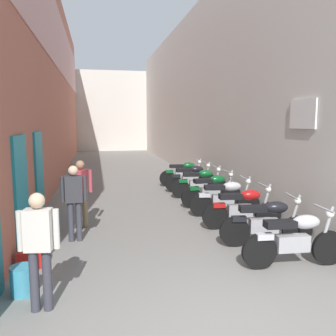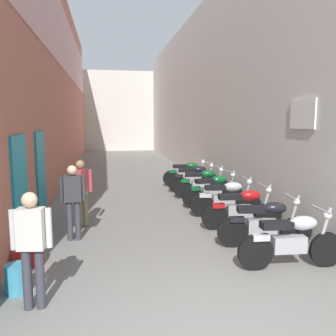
% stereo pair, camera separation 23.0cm
% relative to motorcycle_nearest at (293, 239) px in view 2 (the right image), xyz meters
% --- Properties ---
extents(ground_plane, '(41.45, 41.45, 0.00)m').
position_rel_motorcycle_nearest_xyz_m(ground_plane, '(-1.87, 9.12, -0.50)').
color(ground_plane, slate).
extents(building_left, '(0.45, 25.45, 8.14)m').
position_rel_motorcycle_nearest_xyz_m(building_left, '(-4.87, 11.07, 3.61)').
color(building_left, '#B76651').
rests_on(building_left, ground).
extents(building_right, '(0.45, 25.45, 7.22)m').
position_rel_motorcycle_nearest_xyz_m(building_right, '(1.14, 11.12, 3.11)').
color(building_right, beige).
rests_on(building_right, ground).
extents(building_far_end, '(8.62, 2.00, 6.45)m').
position_rel_motorcycle_nearest_xyz_m(building_far_end, '(-1.87, 24.85, 2.72)').
color(building_far_end, beige).
rests_on(building_far_end, ground).
extents(motorcycle_nearest, '(1.85, 0.58, 1.04)m').
position_rel_motorcycle_nearest_xyz_m(motorcycle_nearest, '(0.00, 0.00, 0.00)').
color(motorcycle_nearest, black).
rests_on(motorcycle_nearest, ground).
extents(motorcycle_second, '(1.84, 0.58, 1.04)m').
position_rel_motorcycle_nearest_xyz_m(motorcycle_second, '(-0.00, 1.02, 0.00)').
color(motorcycle_second, black).
rests_on(motorcycle_second, ground).
extents(motorcycle_third, '(1.85, 0.58, 1.04)m').
position_rel_motorcycle_nearest_xyz_m(motorcycle_third, '(-0.00, 2.18, 0.00)').
color(motorcycle_third, black).
rests_on(motorcycle_third, ground).
extents(motorcycle_fourth, '(1.85, 0.58, 1.04)m').
position_rel_motorcycle_nearest_xyz_m(motorcycle_fourth, '(-0.00, 3.28, 0.00)').
color(motorcycle_fourth, black).
rests_on(motorcycle_fourth, ground).
extents(motorcycle_fifth, '(1.85, 0.58, 1.04)m').
position_rel_motorcycle_nearest_xyz_m(motorcycle_fifth, '(-0.00, 4.34, 0.00)').
color(motorcycle_fifth, black).
rests_on(motorcycle_fifth, ground).
extents(motorcycle_sixth, '(1.85, 0.58, 1.04)m').
position_rel_motorcycle_nearest_xyz_m(motorcycle_sixth, '(-0.00, 5.50, 0.00)').
color(motorcycle_sixth, black).
rests_on(motorcycle_sixth, ground).
extents(motorcycle_seventh, '(1.85, 0.58, 1.04)m').
position_rel_motorcycle_nearest_xyz_m(motorcycle_seventh, '(0.00, 6.51, 0.00)').
color(motorcycle_seventh, black).
rests_on(motorcycle_seventh, ground).
extents(motorcycle_eighth, '(1.85, 0.58, 1.04)m').
position_rel_motorcycle_nearest_xyz_m(motorcycle_eighth, '(0.00, 7.59, 0.00)').
color(motorcycle_eighth, black).
rests_on(motorcycle_eighth, ground).
extents(pedestrian_by_doorway, '(0.52, 0.25, 1.57)m').
position_rel_motorcycle_nearest_xyz_m(pedestrian_by_doorway, '(-4.00, -0.58, 0.42)').
color(pedestrian_by_doorway, '#383842').
rests_on(pedestrian_by_doorway, ground).
extents(pedestrian_mid_alley, '(0.52, 0.21, 1.57)m').
position_rel_motorcycle_nearest_xyz_m(pedestrian_mid_alley, '(-3.72, 2.09, 0.42)').
color(pedestrian_mid_alley, '#383842').
rests_on(pedestrian_mid_alley, ground).
extents(pedestrian_further_down, '(0.52, 0.39, 1.57)m').
position_rel_motorcycle_nearest_xyz_m(pedestrian_further_down, '(-3.62, 3.01, 0.42)').
color(pedestrian_further_down, '#8C7251').
rests_on(pedestrian_further_down, ground).
extents(water_jug_near_door, '(0.34, 0.34, 0.42)m').
position_rel_motorcycle_nearest_xyz_m(water_jug_near_door, '(-4.33, -0.07, -0.29)').
color(water_jug_near_door, '#4299B7').
rests_on(water_jug_near_door, ground).
extents(plastic_crate, '(0.44, 0.32, 0.28)m').
position_rel_motorcycle_nearest_xyz_m(plastic_crate, '(-4.37, 0.93, -0.36)').
color(plastic_crate, red).
rests_on(plastic_crate, ground).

